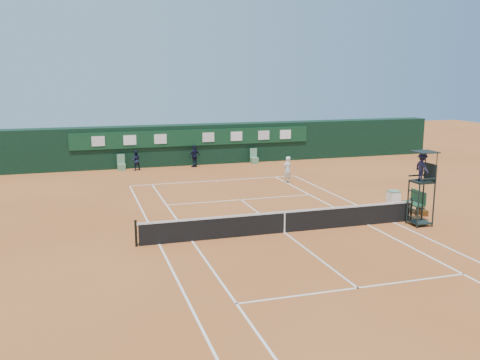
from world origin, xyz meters
name	(u,v)px	position (x,y,z in m)	size (l,w,h in m)	color
ground	(284,233)	(0.00, 0.00, 0.00)	(90.00, 90.00, 0.00)	#BA612C
court_lines	(284,232)	(0.00, 0.00, 0.01)	(11.05, 23.85, 0.01)	silver
tennis_net	(284,221)	(0.00, 0.00, 0.51)	(12.90, 0.10, 1.10)	black
back_wall	(193,144)	(0.00, 18.74, 1.51)	(40.00, 1.65, 3.00)	black
linesman_chair_left	(121,166)	(-5.50, 17.48, 0.32)	(0.55, 0.50, 1.15)	#57865E
linesman_chair_right	(254,159)	(4.50, 17.48, 0.32)	(0.55, 0.50, 1.15)	#59895E
umpire_chair	(423,173)	(6.34, -0.74, 2.46)	(0.96, 0.95, 3.42)	black
player_bench	(416,201)	(7.56, 1.30, 0.60)	(0.56, 1.20, 1.10)	#1B4529
tennis_bag	(422,212)	(7.61, 0.79, 0.14)	(0.32, 0.74, 0.28)	black
cooler	(393,197)	(7.67, 3.41, 0.33)	(0.57, 0.57, 0.65)	white
tennis_ball	(215,187)	(-0.57, 9.93, 0.04)	(0.07, 0.07, 0.07)	gold
player	(287,170)	(4.16, 9.93, 0.85)	(0.62, 0.41, 1.69)	white
ball_kid_left	(136,160)	(-4.51, 17.23, 0.71)	(0.69, 0.54, 1.42)	black
ball_kid_right	(195,156)	(-0.21, 17.25, 0.82)	(0.96, 0.40, 1.63)	black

